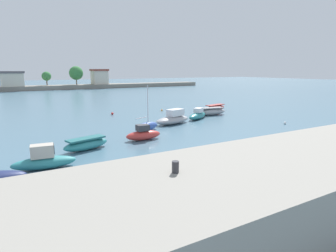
# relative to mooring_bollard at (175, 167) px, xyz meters

# --- Properties ---
(ground_plane) EXTENTS (400.00, 400.00, 0.00)m
(ground_plane) POSITION_rel_mooring_bollard_xyz_m (3.28, 5.33, -3.00)
(ground_plane) COLOR slate
(seawall_embankment) EXTENTS (80.90, 7.50, 2.75)m
(seawall_embankment) POSITION_rel_mooring_bollard_xyz_m (3.28, -0.76, -1.63)
(seawall_embankment) COLOR gray
(seawall_embankment) RESTS_ON ground
(mooring_bollard) EXTENTS (0.30, 0.30, 0.51)m
(mooring_bollard) POSITION_rel_mooring_bollard_xyz_m (0.00, 0.00, 0.00)
(mooring_bollard) COLOR #2D2D33
(mooring_bollard) RESTS_ON seawall_embankment
(moored_boat_1) EXTENTS (4.52, 1.81, 1.80)m
(moored_boat_1) POSITION_rel_mooring_bollard_xyz_m (-4.05, 11.66, -2.37)
(moored_boat_1) COLOR teal
(moored_boat_1) RESTS_ON ground
(moored_boat_2) EXTENTS (4.49, 2.50, 1.09)m
(moored_boat_2) POSITION_rel_mooring_bollard_xyz_m (-0.15, 15.15, -2.48)
(moored_boat_2) COLOR teal
(moored_boat_2) RESTS_ON ground
(moored_boat_3) EXTENTS (3.75, 1.39, 1.59)m
(moored_boat_3) POSITION_rel_mooring_bollard_xyz_m (5.84, 15.91, -2.41)
(moored_boat_3) COLOR #C63833
(moored_boat_3) RESTS_ON ground
(moored_boat_4) EXTENTS (3.61, 2.21, 5.37)m
(moored_boat_4) POSITION_rel_mooring_bollard_xyz_m (8.09, 19.73, -2.46)
(moored_boat_4) COLOR #3856A8
(moored_boat_4) RESTS_ON ground
(moored_boat_5) EXTENTS (5.88, 3.48, 1.92)m
(moored_boat_5) POSITION_rel_mooring_bollard_xyz_m (13.00, 21.95, -2.32)
(moored_boat_5) COLOR #9E9EA3
(moored_boat_5) RESTS_ON ground
(moored_boat_6) EXTENTS (4.91, 3.74, 1.59)m
(moored_boat_6) POSITION_rel_mooring_bollard_xyz_m (18.01, 23.37, -2.43)
(moored_boat_6) COLOR teal
(moored_boat_6) RESTS_ON ground
(moored_boat_7) EXTENTS (5.44, 2.15, 1.21)m
(moored_boat_7) POSITION_rel_mooring_bollard_xyz_m (21.83, 25.22, -2.42)
(moored_boat_7) COLOR #9E9EA3
(moored_boat_7) RESTS_ON ground
(moored_boat_8) EXTENTS (5.16, 2.61, 1.11)m
(moored_boat_8) POSITION_rel_mooring_bollard_xyz_m (25.48, 28.56, -2.47)
(moored_boat_8) COLOR #C63833
(moored_boat_8) RESTS_ON ground
(mooring_buoy_0) EXTENTS (0.30, 0.30, 0.30)m
(mooring_buoy_0) POSITION_rel_mooring_bollard_xyz_m (17.38, 33.11, -2.85)
(mooring_buoy_0) COLOR orange
(mooring_buoy_0) RESTS_ON ground
(mooring_buoy_1) EXTENTS (0.40, 0.40, 0.40)m
(mooring_buoy_1) POSITION_rel_mooring_bollard_xyz_m (8.50, 33.34, -2.80)
(mooring_buoy_1) COLOR red
(mooring_buoy_1) RESTS_ON ground
(mooring_buoy_2) EXTENTS (0.34, 0.34, 0.34)m
(mooring_buoy_2) POSITION_rel_mooring_bollard_xyz_m (25.64, 14.31, -2.83)
(mooring_buoy_2) COLOR white
(mooring_buoy_2) RESTS_ON ground
(distant_shoreline) EXTENTS (132.43, 7.26, 8.38)m
(distant_shoreline) POSITION_rel_mooring_bollard_xyz_m (-3.51, 100.15, -0.48)
(distant_shoreline) COLOR gray
(distant_shoreline) RESTS_ON ground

